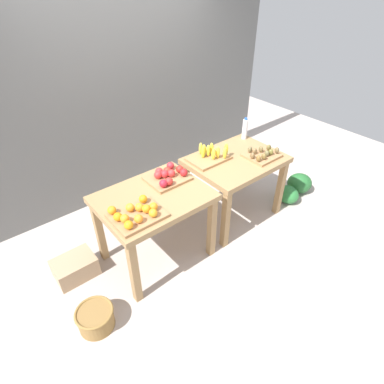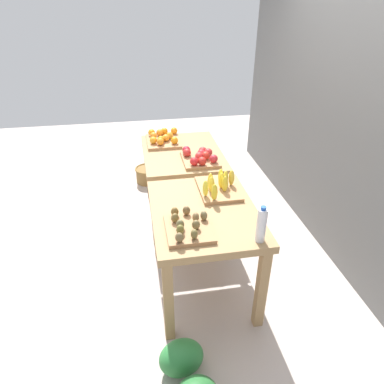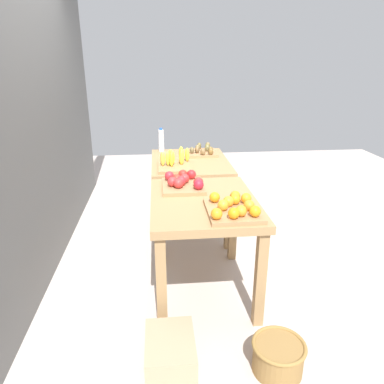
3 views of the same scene
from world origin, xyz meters
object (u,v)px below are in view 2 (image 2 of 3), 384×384
Objects in this scene: cardboard_produce_box at (196,174)px; display_table_left at (182,162)px; watermelon_pile at (189,383)px; kiwi_bin at (188,226)px; orange_bin at (163,139)px; banana_crate at (218,186)px; wicker_basket at (148,174)px; display_table_right at (204,222)px; apple_bin at (200,157)px; water_bottle at (261,225)px.

display_table_left is at bearing -20.71° from cardboard_produce_box.
watermelon_pile reaches higher than cardboard_produce_box.
kiwi_bin is 2.32m from cardboard_produce_box.
banana_crate is (1.15, 0.34, 0.01)m from orange_bin.
kiwi_bin reaches higher than wicker_basket.
kiwi_bin reaches higher than display_table_right.
watermelon_pile is at bearing 1.57° from wicker_basket.
cardboard_produce_box is at bearing 82.23° from wicker_basket.
display_table_left is 0.35m from apple_bin.
watermelon_pile is 2.92m from wicker_basket.
display_table_right reaches higher than watermelon_pile.
display_table_left is 3.87× the size of water_bottle.
orange_bin is 1.64× the size of water_bottle.
kiwi_bin is at bearing -15.23° from apple_bin.
watermelon_pile is 2.89m from cardboard_produce_box.
water_bottle reaches higher than display_table_right.
apple_bin is 1.13m from kiwi_bin.
display_table_right is 1.54× the size of watermelon_pile.
water_bottle reaches higher than watermelon_pile.
wicker_basket is (-2.92, -0.08, -0.02)m from watermelon_pile.
wicker_basket is (-2.24, -0.19, -0.72)m from kiwi_bin.
orange_bin reaches higher than cardboard_produce_box.
display_table_left is 0.91m from banana_crate.
banana_crate reaches higher than display_table_right.
cardboard_produce_box is (-0.51, 0.47, -0.73)m from orange_bin.
display_table_left is 2.36× the size of orange_bin.
apple_bin reaches higher than display_table_left.
watermelon_pile is (1.76, -0.40, -0.71)m from apple_bin.
wicker_basket is 0.82× the size of cardboard_produce_box.
orange_bin is at bearing -163.48° from banana_crate.
apple_bin is 1.24× the size of wicker_basket.
watermelon_pile is (0.68, -0.11, -0.70)m from kiwi_bin.
cardboard_produce_box is (-1.67, 0.13, -0.74)m from banana_crate.
apple_bin is 0.60× the size of watermelon_pile.
wicker_basket is at bearing -97.77° from cardboard_produce_box.
water_bottle is 0.67× the size of cardboard_produce_box.
orange_bin is 0.63m from apple_bin.
display_table_right is 1.42m from orange_bin.
apple_bin is 0.60m from banana_crate.
orange_bin is 1.64m from kiwi_bin.
kiwi_bin is 1.11× the size of wicker_basket.
display_table_left is 0.37m from orange_bin.
water_bottle is at bearing 66.90° from kiwi_bin.
apple_bin reaches higher than cardboard_produce_box.
wicker_basket is (-0.88, -0.35, -0.57)m from display_table_left.
banana_crate is at bearing 145.33° from display_table_right.
apple_bin is at bearing 25.92° from display_table_left.
display_table_left is at bearing -168.95° from banana_crate.
orange_bin reaches higher than watermelon_pile.
display_table_left and display_table_right have the same top height.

